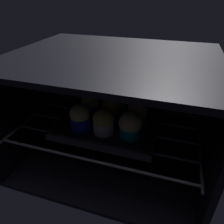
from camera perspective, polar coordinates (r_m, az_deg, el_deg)
oven_cavity at (r=70.93cm, az=1.16°, el=1.56°), size 59.00×47.00×37.00cm
oven_rack at (r=69.23cm, az=0.12°, el=-2.53°), size 54.80×42.00×0.80cm
baking_tray at (r=68.27cm, az=0.00°, el=-1.97°), size 30.22×30.22×2.20cm
muffin_row0_col0 at (r=62.20cm, az=-8.69°, el=-1.30°), size 5.98×5.98×7.82cm
muffin_row0_col1 at (r=59.72cm, az=-2.38°, el=-2.66°), size 6.01×6.01×7.46cm
muffin_row0_col2 at (r=58.22cm, az=4.98°, el=-3.61°), size 6.45×6.45×7.75cm
muffin_row1_col0 at (r=68.49cm, az=-5.86°, el=1.88°), size 5.92×5.92×7.42cm
muffin_row1_col1 at (r=66.37cm, az=-0.19°, el=1.39°), size 6.45×6.45×8.02cm
muffin_row1_col2 at (r=64.82cm, az=6.88°, el=0.10°), size 6.16×6.16×7.56cm
muffin_row2_col0 at (r=74.43cm, az=-3.73°, el=4.67°), size 6.36×6.36×8.39cm
muffin_row2_col1 at (r=72.36cm, az=1.76°, el=3.91°), size 6.24×6.24×7.79cm
muffin_row2_col2 at (r=70.97cm, az=7.52°, el=3.24°), size 6.40×6.40×8.12cm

